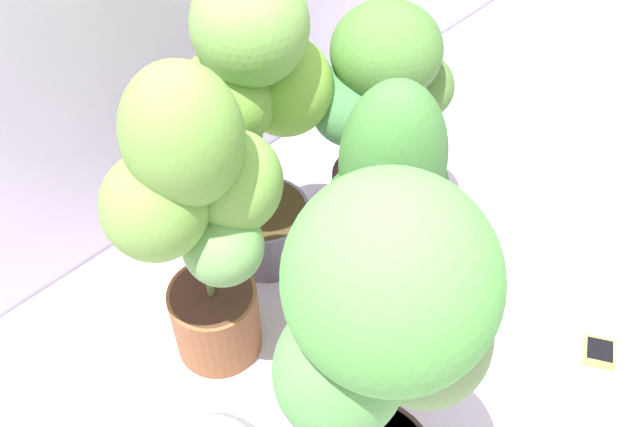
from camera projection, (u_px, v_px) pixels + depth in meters
name	position (u px, v px, depth m)	size (l,w,h in m)	color
ground_plane	(407.00, 372.00, 1.94)	(8.00, 8.00, 0.00)	silver
potted_plant_back_left	(199.00, 212.00, 1.60)	(0.45, 0.35, 0.88)	brown
potted_plant_back_center	(257.00, 106.00, 1.79)	(0.47, 0.35, 0.89)	slate
potted_plant_back_right	(382.00, 111.00, 1.96)	(0.44, 0.34, 0.71)	#341D1E
potted_plant_center	(388.00, 218.00, 1.64)	(0.34, 0.27, 0.83)	black
potted_plant_front_left	(385.00, 350.00, 1.28)	(0.45, 0.46, 0.97)	#352521
hygrometer_box	(599.00, 352.00, 1.96)	(0.11, 0.11, 0.03)	#D0D248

